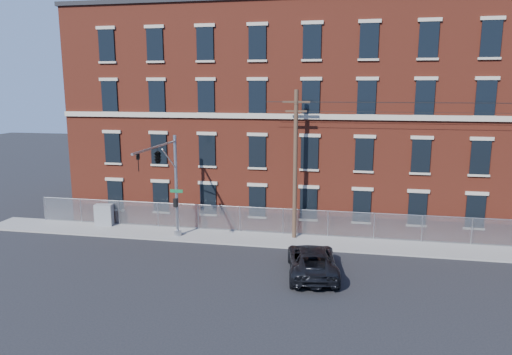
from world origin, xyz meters
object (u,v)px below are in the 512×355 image
at_px(traffic_signal_mast, 162,166).
at_px(pickup_truck, 312,261).
at_px(utility_pole_near, 295,162).
at_px(utility_cabinet, 104,215).

relative_size(traffic_signal_mast, pickup_truck, 1.24).
distance_m(utility_pole_near, utility_cabinet, 14.91).
height_order(utility_pole_near, utility_cabinet, utility_pole_near).
bearing_deg(pickup_truck, traffic_signal_mast, -22.99).
height_order(utility_pole_near, pickup_truck, utility_pole_near).
height_order(traffic_signal_mast, utility_cabinet, traffic_signal_mast).
bearing_deg(utility_pole_near, pickup_truck, -74.56).
height_order(pickup_truck, utility_cabinet, utility_cabinet).
bearing_deg(traffic_signal_mast, pickup_truck, -14.82).
relative_size(traffic_signal_mast, utility_cabinet, 4.37).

